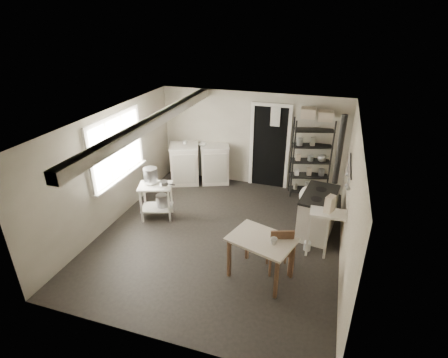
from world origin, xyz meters
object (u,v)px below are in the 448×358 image
(base_cabinets, at_px, (200,165))
(work_table, at_px, (261,258))
(prep_table, at_px, (157,200))
(stockpot, at_px, (151,175))
(chair, at_px, (279,246))
(shelf_rack, at_px, (311,157))
(stove, at_px, (318,212))
(flour_sack, at_px, (308,196))

(base_cabinets, bearing_deg, work_table, -75.72)
(prep_table, distance_m, work_table, 2.72)
(stockpot, distance_m, chair, 3.01)
(shelf_rack, relative_size, work_table, 1.86)
(stockpot, bearing_deg, stove, 7.03)
(shelf_rack, distance_m, work_table, 3.26)
(stockpot, distance_m, work_table, 2.90)
(stove, bearing_deg, chair, -103.10)
(shelf_rack, height_order, work_table, shelf_rack)
(stockpot, bearing_deg, base_cabinets, 79.47)
(shelf_rack, height_order, stove, shelf_rack)
(base_cabinets, xyz_separation_m, chair, (2.48, -2.80, 0.02))
(base_cabinets, distance_m, chair, 3.74)
(shelf_rack, bearing_deg, prep_table, -160.48)
(stockpot, bearing_deg, shelf_rack, 33.10)
(stove, bearing_deg, shelf_rack, 109.62)
(prep_table, height_order, stove, stove)
(base_cabinets, bearing_deg, prep_table, -118.71)
(base_cabinets, xyz_separation_m, stove, (3.00, -1.43, -0.02))
(work_table, distance_m, chair, 0.37)
(shelf_rack, relative_size, chair, 2.05)
(work_table, bearing_deg, stockpot, 154.80)
(prep_table, xyz_separation_m, stove, (3.23, 0.47, 0.04))
(prep_table, xyz_separation_m, flour_sack, (2.97, 1.47, -0.16))
(base_cabinets, relative_size, stove, 1.42)
(base_cabinets, bearing_deg, flour_sack, -30.77)
(base_cabinets, bearing_deg, stove, -47.38)
(base_cabinets, xyz_separation_m, work_table, (2.23, -3.06, -0.08))
(prep_table, relative_size, base_cabinets, 0.50)
(base_cabinets, distance_m, shelf_rack, 2.73)
(prep_table, bearing_deg, flour_sack, 26.39)
(stockpot, distance_m, stove, 3.41)
(stove, relative_size, chair, 1.19)
(shelf_rack, xyz_separation_m, work_table, (-0.45, -3.18, -0.57))
(stockpot, bearing_deg, prep_table, -27.04)
(prep_table, height_order, base_cabinets, base_cabinets)
(stove, bearing_deg, base_cabinets, 162.35)
(chair, height_order, flour_sack, chair)
(base_cabinets, xyz_separation_m, flour_sack, (2.74, -0.43, -0.22))
(stove, distance_m, flour_sack, 1.06)
(shelf_rack, distance_m, flour_sack, 0.90)
(chair, bearing_deg, stockpot, 142.36)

